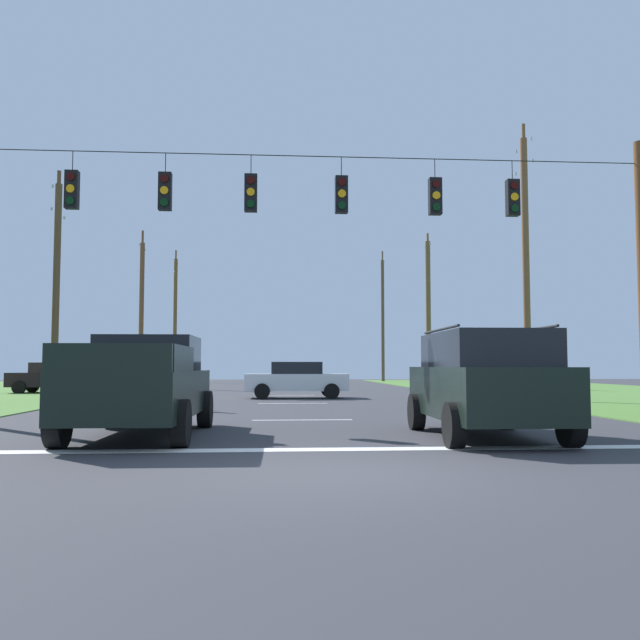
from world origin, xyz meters
name	(u,v)px	position (x,y,z in m)	size (l,w,h in m)	color
ground_plane	(333,473)	(0.00, 0.00, 0.00)	(120.00, 120.00, 0.00)	#333338
stop_bar_stripe	(320,449)	(0.00, 2.38, 0.00)	(14.94, 0.45, 0.01)	white
lane_dash_0	(302,420)	(0.00, 8.38, 0.00)	(0.15, 2.50, 0.01)	white
lane_dash_1	(293,403)	(0.00, 15.93, 0.00)	(0.15, 2.50, 0.01)	white
lane_dash_2	(288,395)	(0.00, 22.80, 0.00)	(0.15, 2.50, 0.01)	white
overhead_signal_span	(309,253)	(0.16, 8.27, 4.20)	(17.59, 0.31, 7.27)	brown
pickup_truck	(143,386)	(-3.26, 4.76, 0.97)	(2.35, 5.43, 1.95)	black
suv_black	(484,381)	(3.23, 3.94, 1.06)	(2.30, 4.84, 2.05)	black
distant_car_crossing_white	(296,379)	(0.29, 20.04, 0.79)	(4.32, 2.05, 1.52)	silver
distant_car_oncoming	(55,377)	(-11.48, 26.01, 0.79)	(4.33, 2.07, 1.52)	black
utility_pole_mid_right	(526,260)	(9.21, 17.16, 5.53)	(0.27, 1.88, 10.99)	brown
utility_pole_far_right	(428,312)	(9.29, 34.10, 4.82)	(0.32, 1.55, 9.91)	brown
utility_pole_near_left	(383,318)	(9.06, 50.53, 5.57)	(0.29, 1.99, 11.54)	brown
utility_pole_far_left	(56,284)	(-9.21, 18.47, 4.57)	(0.27, 1.69, 9.09)	brown
utility_pole_distant_right	(141,312)	(-9.00, 34.90, 4.78)	(0.29, 1.99, 9.99)	brown
utility_pole_distant_left	(175,317)	(-8.96, 49.78, 5.53)	(0.31, 1.95, 11.28)	brown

